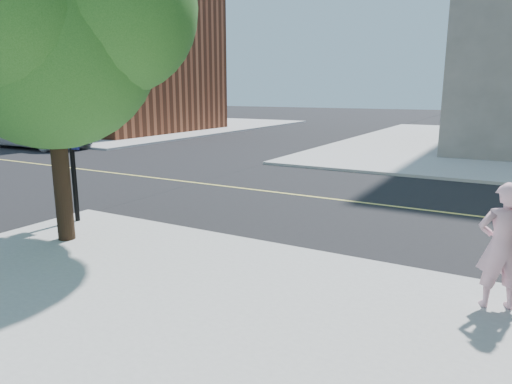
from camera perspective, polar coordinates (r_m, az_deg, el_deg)
The scene contains 9 objects.
ground at distance 11.57m, azimuth -16.55°, elevation -3.25°, with size 140.00×140.00×0.00m, color black.
road_ew at distance 14.93m, azimuth -4.10°, elevation 0.72°, with size 140.00×9.00×0.01m, color black.
sidewalk_nw at distance 42.75m, azimuth -17.40°, elevation 7.84°, with size 26.00×25.00×0.12m, color #ADACAC.
church at distance 38.30m, azimuth -18.88°, elevation 17.97°, with size 15.20×12.00×14.40m.
office_block at distance 50.26m, azimuth -25.10°, elevation 18.23°, with size 12.00×14.08×18.00m.
man_on_phone at distance 7.02m, azimuth 27.82°, elevation -5.86°, with size 0.63×0.41×1.73m, color #E8ADBF.
street_tree at distance 9.62m, azimuth -23.74°, elevation 19.37°, with size 4.93×4.49×6.55m.
signal_pole at distance 12.41m, azimuth -27.53°, elevation 11.73°, with size 3.31×0.38×3.74m.
car_a at distance 27.44m, azimuth -24.77°, elevation 6.73°, with size 2.84×6.16×1.71m, color silver.
Camera 1 is at (8.13, -7.66, 3.01)m, focal length 32.73 mm.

